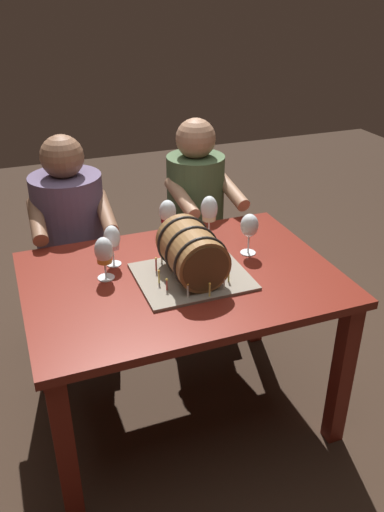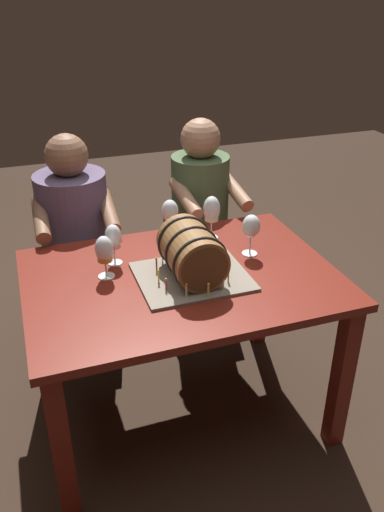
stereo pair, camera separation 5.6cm
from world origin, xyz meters
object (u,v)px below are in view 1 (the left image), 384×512
object	(u,v)px
dining_table	(181,299)
wine_glass_white	(209,211)
person_seated_left	(74,255)
barrel_cake	(192,255)
wine_glass_empty	(249,226)
person_seated_right	(196,237)
wine_glass_rose	(112,240)
wine_glass_amber	(104,253)
wine_glass_red	(168,213)

from	to	relation	value
dining_table	wine_glass_white	bearing A→B (deg)	49.63
dining_table	person_seated_left	size ratio (longest dim) A/B	1.07
barrel_cake	wine_glass_white	world-z (taller)	barrel_cake
dining_table	wine_glass_empty	bearing A→B (deg)	12.66
barrel_cake	wine_glass_empty	distance (m)	0.33
barrel_cake	person_seated_right	xyz separation A→B (m)	(0.30, 0.74, -0.31)
wine_glass_empty	wine_glass_rose	size ratio (longest dim) A/B	1.03
dining_table	barrel_cake	world-z (taller)	barrel_cake
wine_glass_amber	person_seated_right	world-z (taller)	person_seated_right
wine_glass_empty	wine_glass_red	distance (m)	0.38
wine_glass_red	wine_glass_empty	bearing A→B (deg)	-40.43
wine_glass_rose	person_seated_left	bearing A→B (deg)	101.27
wine_glass_empty	wine_glass_white	bearing A→B (deg)	116.71
barrel_cake	wine_glass_amber	xyz separation A→B (m)	(-0.33, 0.12, 0.01)
wine_glass_red	person_seated_left	bearing A→B (deg)	135.82
dining_table	wine_glass_amber	xyz separation A→B (m)	(-0.29, 0.09, 0.23)
wine_glass_white	person_seated_left	xyz separation A→B (m)	(-0.58, 0.42, -0.33)
wine_glass_rose	wine_glass_empty	bearing A→B (deg)	-10.79
wine_glass_red	person_seated_left	world-z (taller)	person_seated_left
wine_glass_empty	wine_glass_white	distance (m)	0.23
dining_table	person_seated_right	xyz separation A→B (m)	(0.34, 0.70, -0.09)
barrel_cake	wine_glass_white	distance (m)	0.38
wine_glass_white	wine_glass_red	distance (m)	0.19
wine_glass_rose	person_seated_right	bearing A→B (deg)	42.01
barrel_cake	person_seated_right	distance (m)	0.86
wine_glass_white	wine_glass_amber	xyz separation A→B (m)	(-0.53, -0.19, -0.02)
wine_glass_white	wine_glass_red	xyz separation A→B (m)	(-0.19, 0.04, -0.00)
wine_glass_rose	wine_glass_white	bearing A→B (deg)	11.28
wine_glass_rose	dining_table	bearing A→B (deg)	-38.52
wine_glass_white	person_seated_left	world-z (taller)	person_seated_left
wine_glass_empty	wine_glass_rose	distance (m)	0.59
wine_glass_empty	barrel_cake	bearing A→B (deg)	-159.96
wine_glass_rose	wine_glass_amber	world-z (taller)	wine_glass_amber
dining_table	wine_glass_rose	size ratio (longest dim) A/B	7.01
wine_glass_amber	person_seated_left	bearing A→B (deg)	94.31
wine_glass_empty	person_seated_right	size ratio (longest dim) A/B	0.16
dining_table	wine_glass_white	world-z (taller)	wine_glass_white
wine_glass_white	person_seated_right	size ratio (longest dim) A/B	0.17
dining_table	person_seated_right	distance (m)	0.78
barrel_cake	wine_glass_amber	bearing A→B (deg)	159.52
wine_glass_white	person_seated_left	bearing A→B (deg)	143.85
wine_glass_rose	wine_glass_amber	bearing A→B (deg)	-119.34
dining_table	wine_glass_red	world-z (taller)	wine_glass_red
wine_glass_white	wine_glass_rose	bearing A→B (deg)	-168.72
dining_table	wine_glass_amber	size ratio (longest dim) A/B	6.92
wine_glass_red	wine_glass_amber	bearing A→B (deg)	-145.60
wine_glass_red	dining_table	bearing A→B (deg)	-99.44
barrel_cake	person_seated_left	size ratio (longest dim) A/B	0.37
wine_glass_rose	person_seated_right	xyz separation A→B (m)	(0.57, 0.52, -0.32)
wine_glass_rose	wine_glass_amber	xyz separation A→B (m)	(-0.06, -0.10, -0.00)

